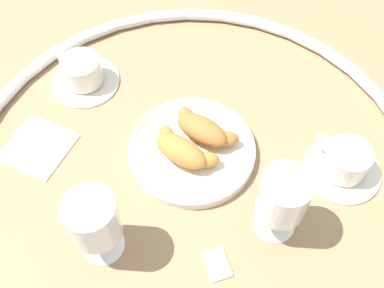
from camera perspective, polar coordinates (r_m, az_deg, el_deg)
The scene contains 11 objects.
ground_plane at distance 0.82m, azimuth -0.02°, elevation -3.50°, with size 2.20×2.20×0.00m, color #997551.
table_chrome_rim at distance 0.81m, azimuth -0.02°, elevation -3.08°, with size 0.82×0.82×0.02m, color silver.
pastry_plate at distance 0.83m, azimuth -0.00°, elevation -0.70°, with size 0.23×0.23×0.02m.
croissant_large at distance 0.80m, azimuth -1.14°, elevation -0.67°, with size 0.14×0.08×0.04m.
croissant_small at distance 0.82m, azimuth 1.36°, elevation 1.81°, with size 0.14×0.08×0.04m.
coffee_cup_near at distance 0.84m, azimuth 18.15°, elevation -2.18°, with size 0.14×0.14×0.06m.
coffee_cup_far at distance 0.95m, azimuth -13.23°, elevation 8.41°, with size 0.14×0.14×0.06m.
juice_glass_left at distance 0.70m, azimuth 11.02°, elevation -6.55°, with size 0.08×0.08×0.14m.
juice_glass_right at distance 0.69m, azimuth -11.92°, elevation -9.26°, with size 0.08×0.08×0.14m.
sugar_packet at distance 0.75m, azimuth 3.11°, elevation -14.40°, with size 0.05×0.03×0.01m, color white.
folded_napkin at distance 0.89m, azimuth -18.30°, elevation -0.28°, with size 0.11×0.11×0.01m, color silver.
Camera 1 is at (0.28, -0.30, 0.71)m, focal length 43.67 mm.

